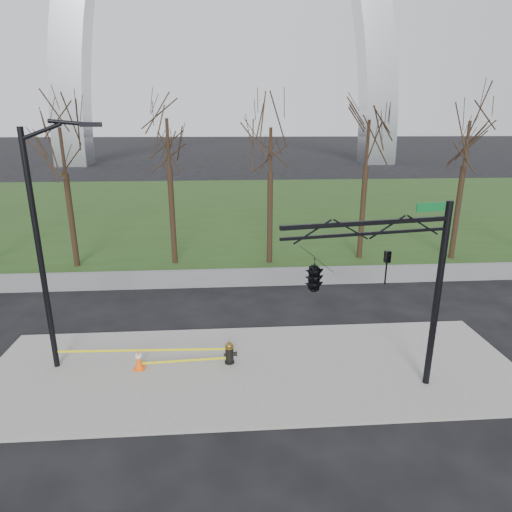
{
  "coord_description": "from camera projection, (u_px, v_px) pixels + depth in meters",
  "views": [
    {
      "loc": [
        -0.87,
        -12.83,
        8.12
      ],
      "look_at": [
        0.2,
        2.0,
        3.48
      ],
      "focal_mm": 30.16,
      "sensor_mm": 36.0,
      "label": 1
    }
  ],
  "objects": [
    {
      "name": "traffic_signal_mast",
      "position": [
        340.0,
        272.0,
        11.9
      ],
      "size": [
        5.04,
        2.54,
        6.0
      ],
      "rotation": [
        0.0,
        0.0,
        0.17
      ],
      "color": "black",
      "rests_on": "ground"
    },
    {
      "name": "caution_tape",
      "position": [
        157.0,
        354.0,
        14.72
      ],
      "size": [
        5.93,
        0.4,
        0.42
      ],
      "color": "yellow",
      "rests_on": "ground"
    },
    {
      "name": "street_light",
      "position": [
        45.0,
        236.0,
        13.45
      ],
      "size": [
        2.39,
        0.3,
        8.21
      ],
      "rotation": [
        0.0,
        0.0,
        0.04
      ],
      "color": "black",
      "rests_on": "ground"
    },
    {
      "name": "sidewalk",
      "position": [
        254.0,
        369.0,
        14.68
      ],
      "size": [
        18.0,
        6.0,
        0.1
      ],
      "primitive_type": "cube",
      "color": "gray",
      "rests_on": "ground"
    },
    {
      "name": "fire_hydrant",
      "position": [
        230.0,
        353.0,
        14.86
      ],
      "size": [
        0.51,
        0.33,
        0.83
      ],
      "rotation": [
        0.0,
        0.0,
        -0.05
      ],
      "color": "black",
      "rests_on": "sidewalk"
    },
    {
      "name": "ground",
      "position": [
        254.0,
        370.0,
        14.69
      ],
      "size": [
        500.0,
        500.0,
        0.0
      ],
      "primitive_type": "plane",
      "color": "black",
      "rests_on": "ground"
    },
    {
      "name": "grass_strip",
      "position": [
        234.0,
        206.0,
        43.25
      ],
      "size": [
        120.0,
        40.0,
        0.06
      ],
      "primitive_type": "cube",
      "color": "#233C15",
      "rests_on": "ground"
    },
    {
      "name": "guardrail",
      "position": [
        244.0,
        277.0,
        22.18
      ],
      "size": [
        60.0,
        0.3,
        0.9
      ],
      "primitive_type": "cube",
      "color": "#59595B",
      "rests_on": "ground"
    },
    {
      "name": "tree_row",
      "position": [
        221.0,
        187.0,
        24.69
      ],
      "size": [
        43.74,
        4.0,
        9.08
      ],
      "color": "black",
      "rests_on": "ground"
    },
    {
      "name": "traffic_cone",
      "position": [
        139.0,
        360.0,
        14.51
      ],
      "size": [
        0.41,
        0.41,
        0.7
      ],
      "rotation": [
        0.0,
        0.0,
        -0.14
      ],
      "color": "#FF550D",
      "rests_on": "sidewalk"
    }
  ]
}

